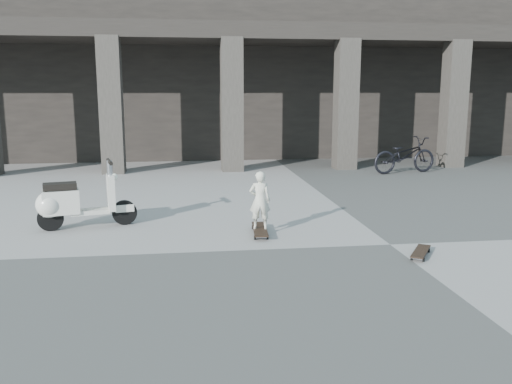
{
  "coord_description": "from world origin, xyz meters",
  "views": [
    {
      "loc": [
        -3.27,
        -8.07,
        2.45
      ],
      "look_at": [
        -2.0,
        1.42,
        0.65
      ],
      "focal_mm": 38.0,
      "sensor_mm": 36.0,
      "label": 1
    }
  ],
  "objects": [
    {
      "name": "scooter",
      "position": [
        -5.31,
        1.73,
        0.48
      ],
      "size": [
        1.72,
        0.76,
        1.22
      ],
      "rotation": [
        0.0,
        0.0,
        0.23
      ],
      "color": "black",
      "rests_on": "ground"
    },
    {
      "name": "skateboard_spare",
      "position": [
        0.22,
        -0.66,
        0.07
      ],
      "size": [
        0.56,
        0.72,
        0.09
      ],
      "rotation": [
        0.0,
        0.0,
        0.99
      ],
      "color": "black",
      "rests_on": "ground"
    },
    {
      "name": "bicycle",
      "position": [
        3.28,
        7.3,
        0.54
      ],
      "size": [
        2.17,
        1.12,
        1.08
      ],
      "primitive_type": "imported",
      "rotation": [
        0.0,
        0.0,
        1.77
      ],
      "color": "black",
      "rests_on": "ground"
    },
    {
      "name": "child",
      "position": [
        -2.0,
        0.92,
        0.6
      ],
      "size": [
        0.4,
        0.29,
        1.0
      ],
      "primitive_type": "imported",
      "rotation": [
        0.0,
        0.0,
        2.99
      ],
      "color": "beige",
      "rests_on": "longboard"
    },
    {
      "name": "colonnade",
      "position": [
        -0.0,
        13.77,
        3.03
      ],
      "size": [
        28.0,
        8.82,
        6.0
      ],
      "color": "black",
      "rests_on": "ground"
    },
    {
      "name": "longboard",
      "position": [
        -2.0,
        0.92,
        0.08
      ],
      "size": [
        0.31,
        1.02,
        0.1
      ],
      "rotation": [
        0.0,
        0.0,
        1.5
      ],
      "color": "black",
      "rests_on": "ground"
    },
    {
      "name": "ground",
      "position": [
        0.0,
        0.0,
        0.0
      ],
      "size": [
        90.0,
        90.0,
        0.0
      ],
      "primitive_type": "plane",
      "color": "#474845",
      "rests_on": "ground"
    }
  ]
}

